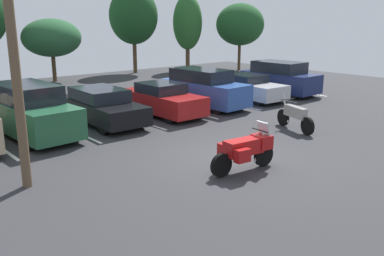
# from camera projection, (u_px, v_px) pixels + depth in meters

# --- Properties ---
(ground) EXTENTS (44.00, 44.00, 0.10)m
(ground) POSITION_uv_depth(u_px,v_px,m) (232.00, 161.00, 13.00)
(ground) COLOR #2D2D30
(motorcycle_touring) EXTENTS (2.24, 1.01, 1.36)m
(motorcycle_touring) POSITION_uv_depth(u_px,v_px,m) (246.00, 149.00, 11.85)
(motorcycle_touring) COLOR black
(motorcycle_touring) RESTS_ON ground
(motorcycle_second) EXTENTS (0.89, 2.17, 1.34)m
(motorcycle_second) POSITION_uv_depth(u_px,v_px,m) (295.00, 116.00, 16.27)
(motorcycle_second) COLOR black
(motorcycle_second) RESTS_ON ground
(parking_stripes) EXTENTS (25.63, 4.65, 0.01)m
(parking_stripes) POSITION_uv_depth(u_px,v_px,m) (105.00, 125.00, 17.22)
(parking_stripes) COLOR silver
(parking_stripes) RESTS_ON ground
(car_green) EXTENTS (2.09, 4.91, 1.92)m
(car_green) POSITION_uv_depth(u_px,v_px,m) (30.00, 111.00, 15.36)
(car_green) COLOR #235638
(car_green) RESTS_ON ground
(car_black) EXTENTS (1.99, 4.91, 1.45)m
(car_black) POSITION_uv_depth(u_px,v_px,m) (101.00, 106.00, 17.36)
(car_black) COLOR black
(car_black) RESTS_ON ground
(car_red) EXTENTS (1.77, 4.48, 1.45)m
(car_red) POSITION_uv_depth(u_px,v_px,m) (162.00, 100.00, 18.86)
(car_red) COLOR maroon
(car_red) RESTS_ON ground
(car_blue) EXTENTS (2.01, 4.70, 1.85)m
(car_blue) POSITION_uv_depth(u_px,v_px,m) (204.00, 88.00, 20.58)
(car_blue) COLOR #2D519E
(car_blue) RESTS_ON ground
(car_silver) EXTENTS (2.02, 4.34, 1.36)m
(car_silver) POSITION_uv_depth(u_px,v_px,m) (248.00, 87.00, 22.41)
(car_silver) COLOR #B7B7BC
(car_silver) RESTS_ON ground
(car_navy) EXTENTS (2.07, 4.43, 1.87)m
(car_navy) POSITION_uv_depth(u_px,v_px,m) (280.00, 78.00, 24.01)
(car_navy) COLOR navy
(car_navy) RESTS_ON ground
(utility_pole) EXTENTS (1.68, 0.86, 7.46)m
(utility_pole) POSITION_uv_depth(u_px,v_px,m) (11.00, 32.00, 9.91)
(utility_pole) COLOR brown
(utility_pole) RESTS_ON ground
(tree_rear) EXTENTS (3.96, 3.96, 4.27)m
(tree_rear) POSITION_uv_depth(u_px,v_px,m) (52.00, 38.00, 28.47)
(tree_rear) COLOR #4C3823
(tree_rear) RESTS_ON ground
(tree_left) EXTENTS (3.99, 3.99, 5.50)m
(tree_left) POSITION_uv_depth(u_px,v_px,m) (240.00, 24.00, 34.87)
(tree_left) COLOR #4C3823
(tree_left) RESTS_ON ground
(tree_far_right) EXTENTS (3.81, 3.81, 6.66)m
(tree_far_right) POSITION_uv_depth(u_px,v_px,m) (134.00, 16.00, 32.81)
(tree_far_right) COLOR #4C3823
(tree_far_right) RESTS_ON ground
(tree_center) EXTENTS (2.42, 2.42, 6.16)m
(tree_center) POSITION_uv_depth(u_px,v_px,m) (188.00, 23.00, 34.61)
(tree_center) COLOR #4C3823
(tree_center) RESTS_ON ground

